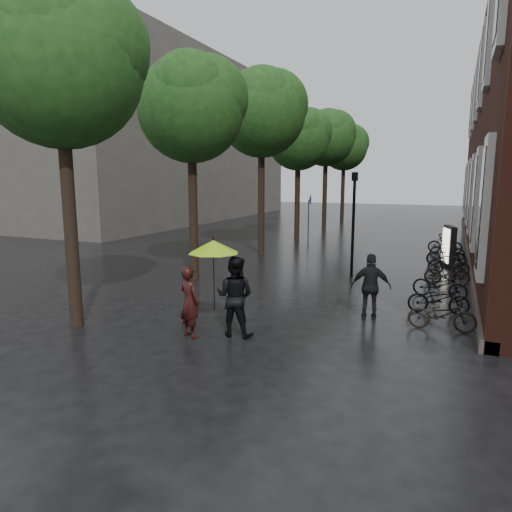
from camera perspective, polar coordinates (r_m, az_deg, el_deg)
The scene contains 11 objects.
ground at distance 9.61m, azimuth -8.18°, elevation -13.35°, with size 120.00×120.00×0.00m, color black.
bg_building at distance 44.53m, azimuth -13.90°, elevation 13.69°, with size 16.00×30.00×14.00m, color #47423D.
street_trees at distance 25.10m, azimuth 3.15°, elevation 15.67°, with size 4.33×34.03×8.91m.
person_burgundy at distance 10.95m, azimuth -8.30°, elevation -5.68°, with size 0.63×0.41×1.72m, color black.
person_black at distance 10.92m, azimuth -2.66°, elevation -5.04°, with size 0.94×0.73×1.94m, color black.
lime_umbrella at distance 10.75m, azimuth -5.34°, elevation 1.17°, with size 1.22×1.22×1.79m.
pedestrian_walking at distance 12.56m, azimuth 14.17°, elevation -3.73°, with size 1.04×0.43×1.78m, color black.
parked_bicycles at distance 18.07m, azimuth 22.49°, elevation -1.51°, with size 1.88×13.23×0.97m.
ad_lightbox at distance 20.95m, azimuth 22.96°, elevation 1.11°, with size 0.27×1.16×1.75m.
lamp_post at distance 17.64m, azimuth 12.10°, elevation 5.16°, with size 0.20×0.20×3.96m.
cycle_sign at distance 26.50m, azimuth 6.68°, elevation 5.54°, with size 0.15×0.50×2.76m.
Camera 1 is at (4.70, -7.50, 3.76)m, focal length 32.00 mm.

